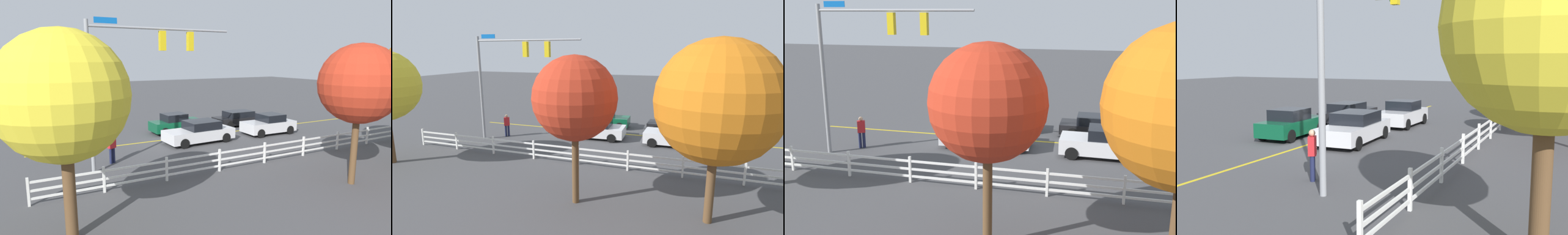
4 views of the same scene
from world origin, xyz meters
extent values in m
plane|color=#444447|center=(0.00, 0.00, 0.00)|extent=(120.00, 120.00, 0.00)
cube|color=gold|center=(-4.00, 0.00, 0.00)|extent=(28.00, 0.16, 0.01)
cylinder|color=gray|center=(6.99, 4.67, 3.71)|extent=(0.20, 0.20, 7.42)
cylinder|color=gray|center=(3.12, 4.67, 7.12)|extent=(7.74, 0.12, 0.12)
cube|color=#0C59B2|center=(6.09, 4.69, 7.40)|extent=(1.10, 0.03, 0.28)
cube|color=gold|center=(3.20, 4.67, 6.52)|extent=(0.32, 0.28, 1.00)
sphere|color=red|center=(3.20, 4.52, 6.84)|extent=(0.17, 0.17, 0.17)
sphere|color=orange|center=(3.20, 4.52, 6.52)|extent=(0.17, 0.17, 0.17)
sphere|color=#148C19|center=(3.20, 4.52, 6.20)|extent=(0.17, 0.17, 0.17)
cube|color=gold|center=(1.58, 4.67, 6.52)|extent=(0.32, 0.28, 1.00)
sphere|color=red|center=(1.58, 4.52, 6.84)|extent=(0.17, 0.17, 0.17)
sphere|color=orange|center=(1.58, 4.52, 6.52)|extent=(0.17, 0.17, 0.17)
sphere|color=#148C19|center=(1.58, 4.52, 6.20)|extent=(0.17, 0.17, 0.17)
cube|color=black|center=(-6.56, -1.78, 0.50)|extent=(4.70, 1.84, 0.55)
cube|color=black|center=(-6.32, -1.78, 1.01)|extent=(2.31, 1.63, 0.47)
cylinder|color=black|center=(-8.16, -2.59, 0.32)|extent=(0.64, 0.23, 0.64)
cylinder|color=black|center=(-8.14, -0.93, 0.32)|extent=(0.64, 0.23, 0.64)
cylinder|color=black|center=(-4.98, -2.63, 0.32)|extent=(0.64, 0.23, 0.64)
cylinder|color=black|center=(-4.95, -0.97, 0.32)|extent=(0.64, 0.23, 0.64)
cube|color=#0C4C2D|center=(-0.57, -1.85, 0.58)|extent=(4.05, 1.87, 0.71)
cube|color=black|center=(-0.37, -1.84, 1.20)|extent=(1.76, 1.60, 0.55)
cylinder|color=black|center=(-1.89, -2.70, 0.32)|extent=(0.65, 0.25, 0.64)
cylinder|color=black|center=(-1.96, -1.12, 0.32)|extent=(0.65, 0.25, 0.64)
cylinder|color=black|center=(0.81, -2.58, 0.32)|extent=(0.65, 0.25, 0.64)
cylinder|color=black|center=(0.74, -1.00, 0.32)|extent=(0.65, 0.25, 0.64)
cube|color=silver|center=(-6.50, 1.85, 0.59)|extent=(4.02, 1.91, 0.74)
cube|color=black|center=(-6.70, 1.85, 1.23)|extent=(1.68, 1.68, 0.54)
cylinder|color=black|center=(-5.13, 2.68, 0.32)|extent=(0.64, 0.23, 0.64)
cylinder|color=black|center=(-5.16, 0.97, 0.32)|extent=(0.64, 0.23, 0.64)
cylinder|color=black|center=(-7.84, 2.73, 0.32)|extent=(0.64, 0.23, 0.64)
cylinder|color=black|center=(-7.87, 1.02, 0.32)|extent=(0.64, 0.23, 0.64)
cube|color=silver|center=(-0.58, 1.71, 0.57)|extent=(4.82, 2.17, 0.70)
cube|color=black|center=(-0.82, 1.70, 1.20)|extent=(2.29, 1.85, 0.55)
cylinder|color=black|center=(0.98, 2.70, 0.32)|extent=(0.65, 0.25, 0.64)
cylinder|color=black|center=(1.07, 0.88, 0.32)|extent=(0.65, 0.25, 0.64)
cylinder|color=black|center=(-2.24, 2.55, 0.32)|extent=(0.65, 0.25, 0.64)
cylinder|color=black|center=(-2.15, 0.73, 0.32)|extent=(0.65, 0.25, 0.64)
cylinder|color=#191E3F|center=(5.85, 3.57, 0.42)|extent=(0.16, 0.16, 0.85)
cylinder|color=#191E3F|center=(5.68, 3.48, 0.42)|extent=(0.16, 0.16, 0.85)
cube|color=red|center=(5.77, 3.52, 1.16)|extent=(0.48, 0.42, 0.62)
sphere|color=tan|center=(5.77, 3.52, 1.58)|extent=(0.22, 0.22, 0.22)
cube|color=white|center=(-10.22, 7.41, 0.57)|extent=(0.10, 0.10, 1.15)
cube|color=white|center=(-7.33, 7.41, 0.57)|extent=(0.10, 0.10, 1.15)
cube|color=white|center=(-4.44, 7.41, 0.57)|extent=(0.10, 0.10, 1.15)
cube|color=white|center=(-1.56, 7.41, 0.57)|extent=(0.10, 0.10, 1.15)
cube|color=white|center=(1.33, 7.41, 0.57)|extent=(0.10, 0.10, 1.15)
cube|color=white|center=(4.22, 7.41, 0.57)|extent=(0.10, 0.10, 1.15)
cube|color=white|center=(7.11, 7.41, 0.57)|extent=(0.10, 0.10, 1.15)
cube|color=white|center=(10.00, 7.41, 0.57)|extent=(0.10, 0.10, 1.15)
cube|color=white|center=(-3.00, 7.41, 0.95)|extent=(26.00, 0.06, 0.09)
cube|color=white|center=(-3.00, 7.41, 0.60)|extent=(26.00, 0.06, 0.09)
cube|color=white|center=(-3.00, 7.41, 0.28)|extent=(26.00, 0.06, 0.09)
cylinder|color=brown|center=(-8.44, 11.50, 1.48)|extent=(0.33, 0.33, 2.96)
sphere|color=#C66614|center=(-8.44, 11.50, 4.66)|extent=(4.53, 4.53, 4.53)
cylinder|color=brown|center=(-3.08, 11.68, 1.62)|extent=(0.29, 0.29, 3.24)
sphere|color=#B22D19|center=(-3.08, 11.68, 4.55)|extent=(3.50, 3.50, 3.50)
camera|label=1|loc=(10.07, 21.17, 5.64)|focal=30.83mm
camera|label=2|loc=(-7.64, 23.16, 6.42)|focal=28.35mm
camera|label=3|loc=(-6.00, 23.74, 7.13)|focal=40.64mm
camera|label=4|loc=(17.45, 11.20, 3.94)|focal=39.94mm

